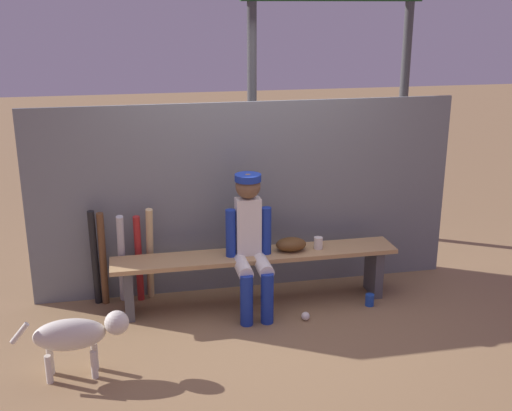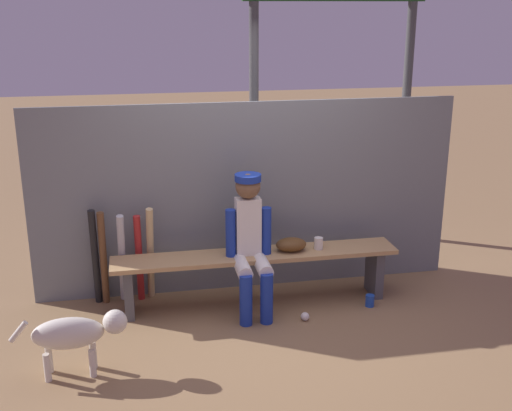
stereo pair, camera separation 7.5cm
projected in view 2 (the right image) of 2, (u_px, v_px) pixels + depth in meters
ground_plane at (256, 303)px, 5.88m from camera, size 30.00×30.00×0.00m
chainlink_fence at (248, 197)px, 5.99m from camera, size 4.00×0.03×1.80m
dugout_bench at (256, 264)px, 5.76m from camera, size 2.58×0.36×0.50m
player_seated at (250, 239)px, 5.55m from camera, size 0.41×0.55×1.24m
baseball_glove at (291, 244)px, 5.77m from camera, size 0.28×0.20×0.12m
bat_wood_natural at (150, 254)px, 5.82m from camera, size 0.09×0.23×0.92m
bat_aluminum_red at (139, 258)px, 5.82m from camera, size 0.07×0.13×0.84m
bat_aluminum_silver at (122, 258)px, 5.75m from camera, size 0.08×0.26×0.88m
bat_wood_dark at (103, 258)px, 5.74m from camera, size 0.08×0.14×0.90m
bat_aluminum_black at (95, 257)px, 5.74m from camera, size 0.07×0.15×0.92m
baseball at (305, 316)px, 5.55m from camera, size 0.07×0.07×0.07m
cup_on_ground at (370, 301)px, 5.81m from camera, size 0.08×0.08×0.11m
cup_on_bench at (319, 243)px, 5.81m from camera, size 0.08×0.08×0.11m
scoreboard at (341, 4)px, 6.65m from camera, size 2.24×0.27×3.75m
dog at (76, 333)px, 4.66m from camera, size 0.84×0.20×0.49m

